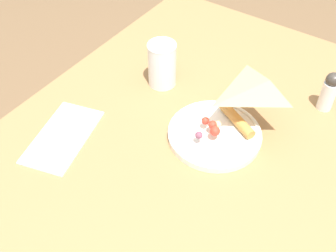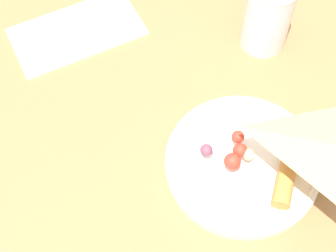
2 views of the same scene
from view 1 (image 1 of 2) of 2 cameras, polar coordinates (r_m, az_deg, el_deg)
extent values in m
cube|color=olive|center=(0.94, 0.52, -4.33)|extent=(1.24, 0.80, 0.03)
cube|color=#382D23|center=(1.67, 1.44, 5.51)|extent=(0.06, 0.06, 0.67)
cylinder|color=white|center=(0.96, 6.32, -1.14)|extent=(0.21, 0.21, 0.02)
torus|color=white|center=(0.96, 6.36, -0.75)|extent=(0.20, 0.20, 0.01)
pyramid|color=#E0B266|center=(0.94, 5.53, -0.75)|extent=(0.19, 0.17, 0.02)
cylinder|color=#C68942|center=(0.98, 9.31, 0.84)|extent=(0.07, 0.11, 0.02)
sphere|color=#7A4256|center=(0.91, 4.20, -1.25)|extent=(0.02, 0.02, 0.02)
sphere|color=red|center=(0.95, 5.09, 0.72)|extent=(0.02, 0.02, 0.02)
sphere|color=#EFDB93|center=(0.94, 6.76, 0.24)|extent=(0.02, 0.02, 0.02)
sphere|color=red|center=(0.92, 6.39, -0.69)|extent=(0.02, 0.02, 0.02)
sphere|color=red|center=(0.94, 6.08, 0.14)|extent=(0.02, 0.02, 0.02)
cylinder|color=white|center=(1.07, -0.81, 8.35)|extent=(0.07, 0.07, 0.12)
cylinder|color=#B27F42|center=(1.08, -0.80, 7.50)|extent=(0.06, 0.06, 0.08)
torus|color=white|center=(1.04, -0.84, 10.88)|extent=(0.07, 0.07, 0.00)
cube|color=white|center=(0.99, -14.05, -1.41)|extent=(0.23, 0.16, 0.00)
cube|color=#B2B2B7|center=(0.96, -15.91, -3.49)|extent=(0.07, 0.03, 0.01)
cube|color=silver|center=(1.01, -13.04, 0.10)|extent=(0.12, 0.04, 0.00)
ellipsoid|color=silver|center=(1.04, -11.58, 1.98)|extent=(0.02, 0.02, 0.00)
cylinder|color=white|center=(1.08, 20.80, 3.88)|extent=(0.04, 0.04, 0.08)
sphere|color=#38332D|center=(1.05, 21.48, 5.85)|extent=(0.03, 0.03, 0.03)
camera|label=2|loc=(0.44, 40.15, 28.55)|focal=55.00mm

